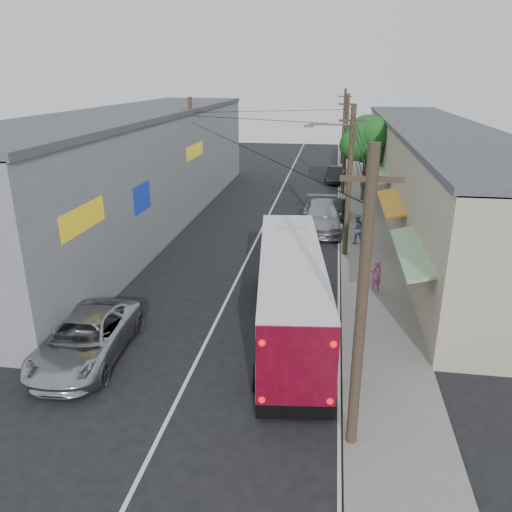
{
  "coord_description": "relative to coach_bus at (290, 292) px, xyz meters",
  "views": [
    {
      "loc": [
        4.35,
        -13.15,
        9.36
      ],
      "look_at": [
        1.28,
        6.61,
        2.08
      ],
      "focal_mm": 35.0,
      "sensor_mm": 36.0,
      "label": 1
    }
  ],
  "objects": [
    {
      "name": "pedestrian_near",
      "position": [
        3.52,
        4.15,
        -0.79
      ],
      "size": [
        0.63,
        0.54,
        1.46
      ],
      "primitive_type": "imported",
      "rotation": [
        0.0,
        0.0,
        3.57
      ],
      "color": "#BE658F",
      "rests_on": "sidewalk"
    },
    {
      "name": "parked_car_mid",
      "position": [
        1.61,
        15.91,
        -0.89
      ],
      "size": [
        2.27,
        4.58,
        1.5
      ],
      "primitive_type": "imported",
      "rotation": [
        0.0,
        0.0,
        -0.12
      ],
      "color": "#29292E",
      "rests_on": "ground"
    },
    {
      "name": "coach_bus",
      "position": [
        0.0,
        0.0,
        0.0
      ],
      "size": [
        3.58,
        11.18,
        3.17
      ],
      "rotation": [
        0.0,
        0.0,
        0.12
      ],
      "color": "silver",
      "rests_on": "ground"
    },
    {
      "name": "street_tree",
      "position": [
        3.88,
        21.93,
        3.03
      ],
      "size": [
        4.4,
        4.0,
        6.6
      ],
      "color": "#3F2B19",
      "rests_on": "ground"
    },
    {
      "name": "parked_suv",
      "position": [
        0.81,
        13.76,
        -0.77
      ],
      "size": [
        2.72,
        6.11,
        1.74
      ],
      "primitive_type": "imported",
      "rotation": [
        0.0,
        0.0,
        0.05
      ],
      "color": "#9D9EA5",
      "rests_on": "ground"
    },
    {
      "name": "pedestrian_far",
      "position": [
        2.88,
        10.88,
        -0.65
      ],
      "size": [
        0.96,
        0.81,
        1.75
      ],
      "primitive_type": "imported",
      "rotation": [
        0.0,
        0.0,
        3.33
      ],
      "color": "#849BC0",
      "rests_on": "sidewalk"
    },
    {
      "name": "ground",
      "position": [
        -2.99,
        -4.09,
        -1.64
      ],
      "size": [
        120.0,
        120.0,
        0.0
      ],
      "primitive_type": "plane",
      "color": "black",
      "rests_on": "ground"
    },
    {
      "name": "utility_poles",
      "position": [
        0.14,
        16.23,
        2.49
      ],
      "size": [
        11.8,
        45.28,
        8.0
      ],
      "color": "#473828",
      "rests_on": "ground"
    },
    {
      "name": "building_right",
      "position": [
        8.0,
        17.91,
        1.51
      ],
      "size": [
        7.09,
        40.0,
        6.25
      ],
      "color": "#BFAE98",
      "rests_on": "ground"
    },
    {
      "name": "building_left",
      "position": [
        -11.49,
        13.9,
        2.01
      ],
      "size": [
        7.2,
        36.0,
        7.25
      ],
      "color": "gray",
      "rests_on": "ground"
    },
    {
      "name": "sidewalk",
      "position": [
        3.51,
        15.91,
        -1.58
      ],
      "size": [
        3.0,
        80.0,
        0.12
      ],
      "primitive_type": "cube",
      "color": "slate",
      "rests_on": "ground"
    },
    {
      "name": "jeepney",
      "position": [
        -6.79,
        -3.09,
        -0.87
      ],
      "size": [
        2.89,
        5.7,
        1.54
      ],
      "primitive_type": "imported",
      "rotation": [
        0.0,
        0.0,
        0.06
      ],
      "color": "#B3B4BA",
      "rests_on": "ground"
    },
    {
      "name": "parked_car_far",
      "position": [
        1.61,
        28.97,
        -0.94
      ],
      "size": [
        2.01,
        4.42,
        1.41
      ],
      "primitive_type": "imported",
      "rotation": [
        0.0,
        0.0,
        -0.12
      ],
      "color": "black",
      "rests_on": "ground"
    }
  ]
}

